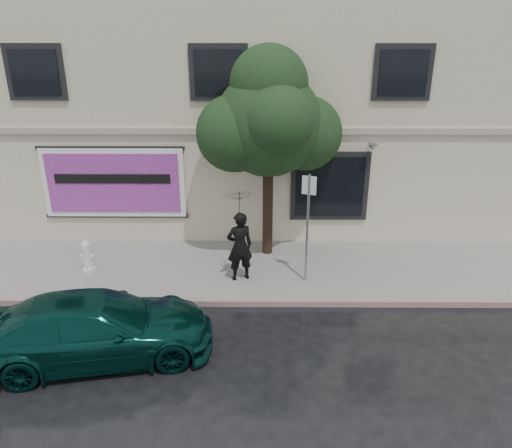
{
  "coord_description": "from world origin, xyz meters",
  "views": [
    {
      "loc": [
        1.11,
        -9.11,
        6.6
      ],
      "look_at": [
        1.04,
        2.2,
        1.88
      ],
      "focal_mm": 35.0,
      "sensor_mm": 36.0,
      "label": 1
    }
  ],
  "objects_px": {
    "car": "(97,328)",
    "street_tree": "(268,124)",
    "pedestrian": "(240,246)",
    "fire_hydrant": "(87,256)"
  },
  "relations": [
    {
      "from": "car",
      "to": "street_tree",
      "type": "bearing_deg",
      "value": -48.22
    },
    {
      "from": "pedestrian",
      "to": "fire_hydrant",
      "type": "xyz_separation_m",
      "value": [
        -4.16,
        0.41,
        -0.51
      ]
    },
    {
      "from": "street_tree",
      "to": "car",
      "type": "bearing_deg",
      "value": -127.29
    },
    {
      "from": "car",
      "to": "fire_hydrant",
      "type": "relative_size",
      "value": 5.28
    },
    {
      "from": "pedestrian",
      "to": "fire_hydrant",
      "type": "relative_size",
      "value": 2.1
    },
    {
      "from": "car",
      "to": "fire_hydrant",
      "type": "xyz_separation_m",
      "value": [
        -1.33,
        3.5,
        -0.1
      ]
    },
    {
      "from": "car",
      "to": "pedestrian",
      "type": "bearing_deg",
      "value": -53.44
    },
    {
      "from": "street_tree",
      "to": "fire_hydrant",
      "type": "height_order",
      "value": "street_tree"
    },
    {
      "from": "pedestrian",
      "to": "fire_hydrant",
      "type": "height_order",
      "value": "pedestrian"
    },
    {
      "from": "pedestrian",
      "to": "fire_hydrant",
      "type": "distance_m",
      "value": 4.21
    }
  ]
}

